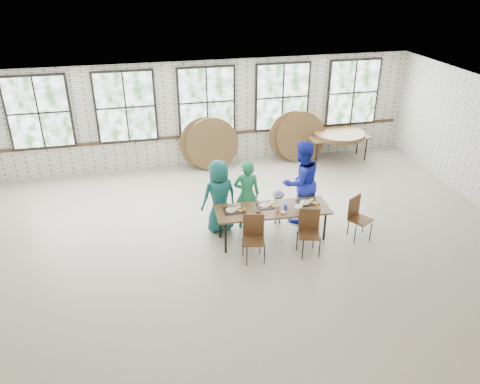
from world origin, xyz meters
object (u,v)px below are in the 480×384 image
object	(u,v)px
chair_near_right	(309,228)
dining_table	(273,211)
storage_table	(339,138)
chair_near_left	(254,234)

from	to	relation	value
chair_near_right	dining_table	bearing A→B (deg)	150.52
dining_table	chair_near_right	bearing A→B (deg)	-43.58
dining_table	storage_table	distance (m)	4.98
dining_table	chair_near_left	size ratio (longest dim) A/B	2.57
chair_near_left	chair_near_right	xyz separation A→B (m)	(1.15, -0.04, 0.00)
dining_table	storage_table	bearing A→B (deg)	53.25
dining_table	storage_table	xyz separation A→B (m)	(3.19, 3.82, -0.00)
storage_table	dining_table	bearing A→B (deg)	-130.97
dining_table	chair_near_left	distance (m)	0.82
chair_near_right	storage_table	world-z (taller)	chair_near_right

